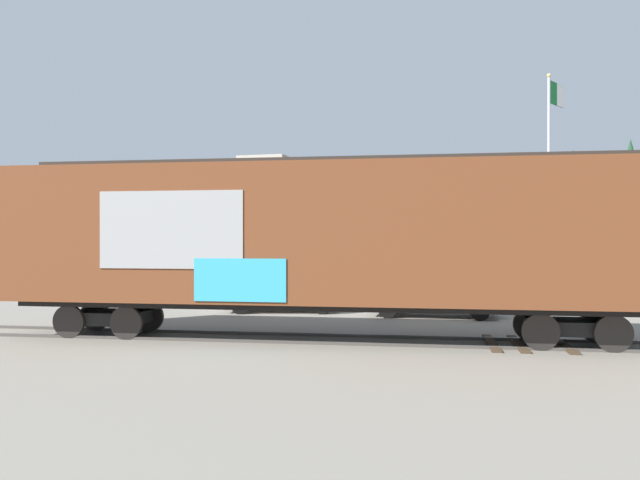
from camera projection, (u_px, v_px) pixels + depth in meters
ground_plane at (345, 341)px, 16.96m from camera, size 260.00×260.00×0.00m
track at (348, 339)px, 16.99m from camera, size 59.95×6.32×0.08m
freight_car at (327, 236)px, 17.07m from camera, size 17.85×4.17×4.99m
flagpole at (552, 154)px, 27.33m from camera, size 0.90×1.48×9.89m
hillside at (443, 219)px, 92.32m from camera, size 114.80×28.89×15.57m
parked_car_white at (282, 290)px, 23.78m from camera, size 4.69×2.70×1.65m
parked_car_silver at (433, 292)px, 22.30m from camera, size 4.58×1.95×1.69m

